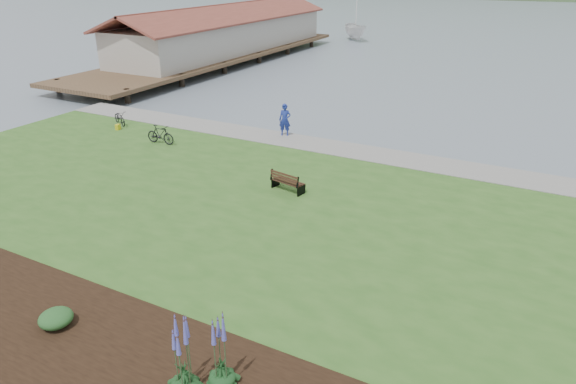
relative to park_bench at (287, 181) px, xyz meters
name	(u,v)px	position (x,y,z in m)	size (l,w,h in m)	color
ground	(255,204)	(-0.97, -0.96, -0.84)	(600.00, 600.00, 0.00)	slate
lawn	(227,219)	(-0.97, -2.96, -0.64)	(34.00, 20.00, 0.40)	#305C20
shoreline_path	(324,146)	(-0.97, 5.94, -0.42)	(34.00, 2.20, 0.03)	gray
garden_bed	(144,378)	(2.03, -10.76, -0.42)	(24.00, 4.40, 0.04)	black
pier_pavilion	(226,34)	(-20.97, 26.56, 1.80)	(8.00, 36.00, 5.40)	#4C3826
park_bench	(287,181)	(0.00, 0.00, 0.00)	(1.51, 0.85, 0.88)	black
person	(285,117)	(-3.59, 6.54, 0.60)	(0.75, 0.52, 2.07)	navy
bicycle_a	(120,118)	(-13.08, 3.91, -0.03)	(1.58, 0.55, 0.83)	black
bicycle_b	(160,135)	(-8.66, 2.32, 0.06)	(1.65, 0.48, 0.99)	black
sailboat	(355,40)	(-14.92, 46.60, -0.84)	(9.21, 9.38, 24.29)	silver
pannier	(118,127)	(-12.46, 3.10, -0.28)	(0.19, 0.29, 0.31)	gold
echium_0	(182,355)	(3.11, -10.61, 0.57)	(0.62, 0.62, 2.25)	#15391A
echium_1	(221,354)	(3.73, -10.08, 0.44)	(0.62, 0.62, 2.20)	#15391A
shrub_0	(56,318)	(-1.21, -10.41, -0.18)	(0.87, 0.87, 0.43)	#1E4C21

